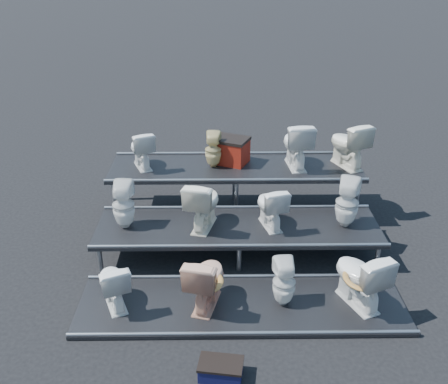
{
  "coord_description": "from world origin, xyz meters",
  "views": [
    {
      "loc": [
        -0.29,
        -6.43,
        4.21
      ],
      "look_at": [
        -0.21,
        0.1,
        0.97
      ],
      "focal_mm": 40.0,
      "sensor_mm": 36.0,
      "label": 1
    }
  ],
  "objects_px": {
    "toilet_1": "(206,279)",
    "toilet_10": "(296,144)",
    "toilet_0": "(113,283)",
    "red_crate": "(231,152)",
    "toilet_7": "(347,203)",
    "toilet_5": "(203,203)",
    "toilet_6": "(270,206)",
    "toilet_9": "(213,150)",
    "toilet_3": "(360,277)",
    "step_stool": "(221,370)",
    "toilet_2": "(284,282)",
    "toilet_8": "(141,149)",
    "toilet_4": "(123,205)",
    "toilet_11": "(348,144)"
  },
  "relations": [
    {
      "from": "toilet_9",
      "to": "red_crate",
      "type": "bearing_deg",
      "value": -144.86
    },
    {
      "from": "red_crate",
      "to": "step_stool",
      "type": "distance_m",
      "value": 4.05
    },
    {
      "from": "toilet_0",
      "to": "toilet_8",
      "type": "height_order",
      "value": "toilet_8"
    },
    {
      "from": "toilet_9",
      "to": "toilet_10",
      "type": "distance_m",
      "value": 1.38
    },
    {
      "from": "toilet_10",
      "to": "toilet_11",
      "type": "xyz_separation_m",
      "value": [
        0.86,
        0.0,
        -0.01
      ]
    },
    {
      "from": "toilet_10",
      "to": "step_stool",
      "type": "height_order",
      "value": "toilet_10"
    },
    {
      "from": "toilet_4",
      "to": "red_crate",
      "type": "bearing_deg",
      "value": -135.69
    },
    {
      "from": "toilet_3",
      "to": "toilet_8",
      "type": "height_order",
      "value": "toilet_8"
    },
    {
      "from": "toilet_5",
      "to": "toilet_6",
      "type": "relative_size",
      "value": 1.16
    },
    {
      "from": "toilet_3",
      "to": "toilet_6",
      "type": "bearing_deg",
      "value": -75.79
    },
    {
      "from": "toilet_0",
      "to": "red_crate",
      "type": "distance_m",
      "value": 3.24
    },
    {
      "from": "toilet_10",
      "to": "red_crate",
      "type": "bearing_deg",
      "value": -14.35
    },
    {
      "from": "toilet_8",
      "to": "toilet_11",
      "type": "height_order",
      "value": "toilet_11"
    },
    {
      "from": "toilet_9",
      "to": "toilet_10",
      "type": "relative_size",
      "value": 0.76
    },
    {
      "from": "red_crate",
      "to": "toilet_2",
      "type": "bearing_deg",
      "value": -53.21
    },
    {
      "from": "toilet_0",
      "to": "toilet_2",
      "type": "distance_m",
      "value": 2.16
    },
    {
      "from": "toilet_9",
      "to": "step_stool",
      "type": "bearing_deg",
      "value": 97.08
    },
    {
      "from": "toilet_6",
      "to": "step_stool",
      "type": "distance_m",
      "value": 2.66
    },
    {
      "from": "toilet_1",
      "to": "toilet_9",
      "type": "xyz_separation_m",
      "value": [
        0.08,
        2.6,
        0.72
      ]
    },
    {
      "from": "toilet_8",
      "to": "step_stool",
      "type": "height_order",
      "value": "toilet_8"
    },
    {
      "from": "toilet_10",
      "to": "step_stool",
      "type": "bearing_deg",
      "value": 65.73
    },
    {
      "from": "toilet_6",
      "to": "toilet_10",
      "type": "relative_size",
      "value": 0.83
    },
    {
      "from": "step_stool",
      "to": "toilet_0",
      "type": "bearing_deg",
      "value": 147.96
    },
    {
      "from": "toilet_3",
      "to": "toilet_8",
      "type": "bearing_deg",
      "value": -64.17
    },
    {
      "from": "toilet_1",
      "to": "toilet_7",
      "type": "relative_size",
      "value": 1.02
    },
    {
      "from": "toilet_5",
      "to": "red_crate",
      "type": "relative_size",
      "value": 1.4
    },
    {
      "from": "toilet_7",
      "to": "toilet_8",
      "type": "distance_m",
      "value": 3.43
    },
    {
      "from": "toilet_9",
      "to": "red_crate",
      "type": "distance_m",
      "value": 0.36
    },
    {
      "from": "toilet_5",
      "to": "step_stool",
      "type": "height_order",
      "value": "toilet_5"
    },
    {
      "from": "toilet_3",
      "to": "toilet_10",
      "type": "relative_size",
      "value": 1.02
    },
    {
      "from": "toilet_0",
      "to": "toilet_3",
      "type": "distance_m",
      "value": 3.11
    },
    {
      "from": "toilet_5",
      "to": "toilet_4",
      "type": "bearing_deg",
      "value": 15.14
    },
    {
      "from": "toilet_2",
      "to": "toilet_9",
      "type": "relative_size",
      "value": 1.08
    },
    {
      "from": "toilet_1",
      "to": "toilet_10",
      "type": "height_order",
      "value": "toilet_10"
    },
    {
      "from": "toilet_2",
      "to": "toilet_3",
      "type": "height_order",
      "value": "toilet_3"
    },
    {
      "from": "toilet_8",
      "to": "red_crate",
      "type": "relative_size",
      "value": 1.18
    },
    {
      "from": "toilet_1",
      "to": "red_crate",
      "type": "xyz_separation_m",
      "value": [
        0.38,
        2.77,
        0.62
      ]
    },
    {
      "from": "toilet_2",
      "to": "toilet_6",
      "type": "xyz_separation_m",
      "value": [
        -0.06,
        1.3,
        0.4
      ]
    },
    {
      "from": "step_stool",
      "to": "red_crate",
      "type": "bearing_deg",
      "value": 95.61
    },
    {
      "from": "toilet_0",
      "to": "toilet_3",
      "type": "bearing_deg",
      "value": 157.5
    },
    {
      "from": "step_stool",
      "to": "toilet_6",
      "type": "bearing_deg",
      "value": 81.63
    },
    {
      "from": "toilet_1",
      "to": "toilet_2",
      "type": "xyz_separation_m",
      "value": [
        0.99,
        0.0,
        -0.06
      ]
    },
    {
      "from": "toilet_6",
      "to": "toilet_7",
      "type": "xyz_separation_m",
      "value": [
        1.12,
        0.0,
        0.05
      ]
    },
    {
      "from": "toilet_2",
      "to": "step_stool",
      "type": "bearing_deg",
      "value": 49.9
    },
    {
      "from": "toilet_1",
      "to": "step_stool",
      "type": "relative_size",
      "value": 1.65
    },
    {
      "from": "toilet_5",
      "to": "red_crate",
      "type": "distance_m",
      "value": 1.55
    },
    {
      "from": "toilet_3",
      "to": "toilet_9",
      "type": "xyz_separation_m",
      "value": [
        -1.86,
        2.6,
        0.7
      ]
    },
    {
      "from": "toilet_2",
      "to": "toilet_3",
      "type": "distance_m",
      "value": 0.95
    },
    {
      "from": "toilet_10",
      "to": "toilet_7",
      "type": "bearing_deg",
      "value": 108.78
    },
    {
      "from": "toilet_6",
      "to": "toilet_9",
      "type": "bearing_deg",
      "value": -71.98
    }
  ]
}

